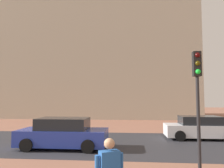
{
  "coord_description": "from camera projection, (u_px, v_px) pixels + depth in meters",
  "views": [
    {
      "loc": [
        1.59,
        -3.57,
        2.5
      ],
      "look_at": [
        0.34,
        10.26,
        3.53
      ],
      "focal_mm": 34.27,
      "sensor_mm": 36.0,
      "label": 1
    }
  ],
  "objects": [
    {
      "name": "street_asphalt_strip",
      "position": [
        104.0,
        142.0,
        12.54
      ],
      "size": [
        120.0,
        7.6,
        0.0
      ],
      "primitive_type": "cube",
      "color": "#2D2D33",
      "rests_on": "ground_plane"
    },
    {
      "name": "car_blue",
      "position": [
        63.0,
        134.0,
        11.11
      ],
      "size": [
        4.55,
        2.11,
        1.55
      ],
      "color": "#23389E",
      "rests_on": "ground_plane"
    },
    {
      "name": "traffic_light_pole",
      "position": [
        198.0,
        86.0,
        7.66
      ],
      "size": [
        0.28,
        0.34,
        4.25
      ],
      "color": "black",
      "rests_on": "ground_plane"
    },
    {
      "name": "car_white",
      "position": [
        200.0,
        128.0,
        13.72
      ],
      "size": [
        4.37,
        2.05,
        1.46
      ],
      "color": "silver",
      "rests_on": "ground_plane"
    },
    {
      "name": "landmark_building",
      "position": [
        95.0,
        46.0,
        33.58
      ],
      "size": [
        28.86,
        12.14,
        39.03
      ],
      "color": "#B2A893",
      "rests_on": "ground_plane"
    },
    {
      "name": "ground_plane",
      "position": [
        106.0,
        140.0,
        13.44
      ],
      "size": [
        120.0,
        120.0,
        0.0
      ],
      "primitive_type": "plane",
      "color": "#93604C"
    }
  ]
}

